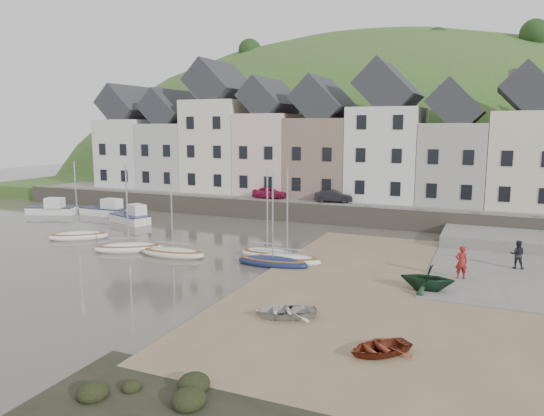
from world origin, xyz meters
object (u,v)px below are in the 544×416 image
at_px(rowboat_white, 285,311).
at_px(car_right, 333,196).
at_px(rowboat_red, 379,347).
at_px(person_dark, 517,254).
at_px(sailboat_0, 79,236).
at_px(rowboat_green, 427,278).
at_px(car_left, 270,193).
at_px(person_red, 461,262).

bearing_deg(rowboat_white, car_right, 163.97).
bearing_deg(car_right, rowboat_red, -172.70).
bearing_deg(rowboat_red, person_dark, 115.01).
bearing_deg(rowboat_white, rowboat_red, 38.03).
bearing_deg(sailboat_0, rowboat_white, -23.32).
xyz_separation_m(rowboat_white, rowboat_red, (4.77, -2.13, -0.03)).
xyz_separation_m(rowboat_green, car_left, (-17.50, 19.02, 1.41)).
relative_size(sailboat_0, rowboat_green, 2.30).
xyz_separation_m(person_red, person_dark, (3.03, 3.58, -0.07)).
bearing_deg(car_right, rowboat_white, 179.05).
relative_size(sailboat_0, person_dark, 3.60).
relative_size(rowboat_green, car_left, 0.79).
relative_size(person_dark, car_right, 0.49).
xyz_separation_m(rowboat_white, person_dark, (10.06, 13.02, 0.64)).
distance_m(sailboat_0, car_left, 18.92).
xyz_separation_m(sailboat_0, person_dark, (31.18, 3.92, 0.74)).
distance_m(sailboat_0, rowboat_white, 22.99).
bearing_deg(person_dark, rowboat_green, 57.06).
relative_size(rowboat_green, car_right, 0.76).
bearing_deg(car_right, sailboat_0, 123.44).
bearing_deg(rowboat_green, car_left, -139.68).
height_order(sailboat_0, car_left, sailboat_0).
distance_m(rowboat_green, car_right, 21.96).
relative_size(rowboat_white, car_left, 0.82).
distance_m(person_dark, car_left, 25.38).
xyz_separation_m(rowboat_white, car_right, (-5.36, 25.55, 1.84)).
bearing_deg(person_dark, car_right, -37.04).
bearing_deg(person_red, rowboat_red, 56.49).
distance_m(rowboat_red, person_red, 11.82).
bearing_deg(person_dark, rowboat_red, 72.80).
xyz_separation_m(sailboat_0, person_red, (28.15, 0.34, 0.81)).
height_order(person_dark, car_right, car_right).
bearing_deg(sailboat_0, car_left, 60.94).
height_order(person_red, car_left, car_left).
height_order(sailboat_0, car_right, sailboat_0).
bearing_deg(car_left, person_red, -142.40).
bearing_deg(rowboat_white, rowboat_green, 111.92).
height_order(person_red, car_right, car_right).
xyz_separation_m(rowboat_green, rowboat_red, (-0.75, -8.67, -0.46)).
height_order(car_left, car_right, car_right).
xyz_separation_m(rowboat_green, person_red, (1.51, 2.91, 0.29)).
relative_size(rowboat_red, person_red, 1.36).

